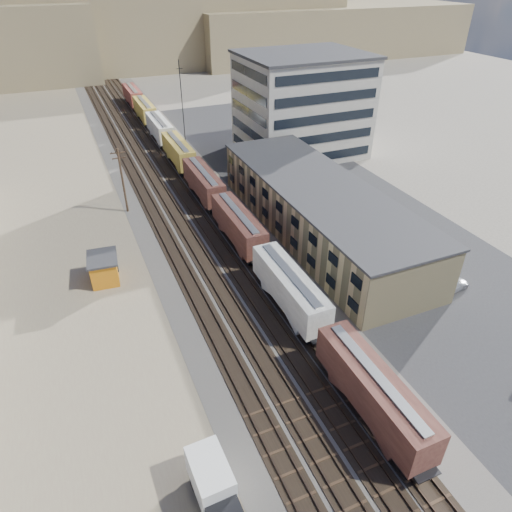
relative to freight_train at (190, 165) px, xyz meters
name	(u,v)px	position (x,y,z in m)	size (l,w,h in m)	color
ground	(309,395)	(-3.80, -49.52, -2.79)	(300.00, 300.00, 0.00)	#6B6356
ballast_bed	(169,183)	(-3.80, 0.48, -2.76)	(18.00, 200.00, 0.06)	#4C4742
dirt_yard	(49,232)	(-23.80, -9.52, -2.78)	(24.00, 180.00, 0.03)	#7E6C56
asphalt_lot	(324,196)	(18.20, -14.52, -2.77)	(26.00, 120.00, 0.04)	#232326
rail_tracks	(166,183)	(-4.35, 0.48, -2.68)	(11.40, 200.00, 0.24)	black
freight_train	(190,165)	(0.00, 0.00, 0.00)	(3.00, 119.74, 4.46)	black
warehouse	(318,209)	(11.18, -24.52, 0.86)	(12.40, 40.40, 7.25)	tan
office_tower	(302,105)	(24.15, 5.44, 6.47)	(22.60, 18.60, 18.45)	#9E998E
utility_pole_north	(122,179)	(-12.30, -7.52, 2.50)	(2.20, 0.32, 10.00)	#382619
radio_mast	(183,111)	(2.20, 10.48, 6.33)	(1.20, 0.16, 18.00)	black
hills_north	(84,22)	(-3.63, 118.40, 11.31)	(265.00, 80.00, 32.00)	brown
box_truck	(215,489)	(-14.48, -55.31, -1.07)	(2.57, 6.42, 3.39)	silver
maintenance_shed	(104,268)	(-17.84, -24.56, -1.12)	(3.87, 4.78, 3.26)	orange
parked_car_silver	(452,285)	(18.94, -42.51, -2.12)	(1.87, 4.61, 1.34)	#A1A3A9
parked_car_blue	(278,145)	(20.92, 8.75, -2.00)	(2.63, 5.70, 1.58)	navy
parked_car_far	(320,150)	(27.27, 2.74, -2.08)	(1.69, 4.21, 1.43)	silver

